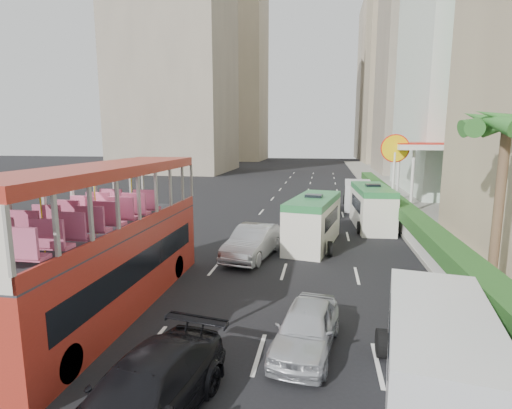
% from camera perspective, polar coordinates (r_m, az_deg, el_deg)
% --- Properties ---
extents(ground_plane, '(200.00, 200.00, 0.00)m').
position_cam_1_polar(ground_plane, '(13.59, 3.57, -16.50)').
color(ground_plane, black).
rests_on(ground_plane, ground).
extents(double_decker_bus, '(2.50, 11.00, 5.06)m').
position_cam_1_polar(double_decker_bus, '(14.55, -20.61, -4.73)').
color(double_decker_bus, '#A72A1D').
rests_on(double_decker_bus, ground).
extents(car_silver_lane_a, '(2.59, 5.09, 1.60)m').
position_cam_1_polar(car_silver_lane_a, '(20.22, -0.39, -7.55)').
color(car_silver_lane_a, silver).
rests_on(car_silver_lane_a, ground).
extents(car_silver_lane_b, '(2.13, 4.10, 1.33)m').
position_cam_1_polar(car_silver_lane_b, '(12.18, 7.14, -19.87)').
color(car_silver_lane_b, silver).
rests_on(car_silver_lane_b, ground).
extents(van_asset, '(2.70, 5.43, 1.48)m').
position_cam_1_polar(van_asset, '(31.73, 9.32, -1.33)').
color(van_asset, silver).
rests_on(van_asset, ground).
extents(minibus_near, '(3.11, 6.36, 2.70)m').
position_cam_1_polar(minibus_near, '(22.40, 8.18, -2.38)').
color(minibus_near, silver).
rests_on(minibus_near, ground).
extents(minibus_far, '(2.42, 6.31, 2.75)m').
position_cam_1_polar(minibus_far, '(27.64, 16.20, -0.32)').
color(minibus_far, silver).
rests_on(minibus_far, ground).
extents(panel_van_near, '(3.03, 5.73, 2.18)m').
position_cam_1_polar(panel_van_near, '(10.47, 24.71, -19.21)').
color(panel_van_near, silver).
rests_on(panel_van_near, ground).
extents(panel_van_far, '(2.43, 5.53, 2.17)m').
position_cam_1_polar(panel_van_far, '(34.99, 14.34, 1.33)').
color(panel_van_far, silver).
rests_on(panel_van_far, ground).
extents(sidewalk, '(6.00, 120.00, 0.18)m').
position_cam_1_polar(sidewalk, '(38.40, 21.15, 0.19)').
color(sidewalk, '#99968C').
rests_on(sidewalk, ground).
extents(kerb_wall, '(0.30, 44.00, 1.00)m').
position_cam_1_polar(kerb_wall, '(27.13, 19.97, -2.19)').
color(kerb_wall, silver).
rests_on(kerb_wall, sidewalk).
extents(hedge, '(1.10, 44.00, 0.70)m').
position_cam_1_polar(hedge, '(26.98, 20.08, -0.43)').
color(hedge, '#2D6626').
rests_on(hedge, kerb_wall).
extents(palm_tree, '(0.36, 0.36, 6.40)m').
position_cam_1_polar(palm_tree, '(17.62, 31.36, -0.27)').
color(palm_tree, brown).
rests_on(palm_tree, sidewalk).
extents(shell_station, '(6.50, 8.00, 5.50)m').
position_cam_1_polar(shell_station, '(36.36, 23.57, 3.77)').
color(shell_station, silver).
rests_on(shell_station, ground).
extents(tower_mid, '(16.00, 16.00, 50.00)m').
position_cam_1_polar(tower_mid, '(74.58, 24.42, 23.65)').
color(tower_mid, '#9E917D').
rests_on(tower_mid, ground).
extents(tower_far_a, '(14.00, 14.00, 44.00)m').
position_cam_1_polar(tower_far_a, '(96.78, 19.93, 18.66)').
color(tower_far_a, tan).
rests_on(tower_far_a, ground).
extents(tower_far_b, '(14.00, 14.00, 40.00)m').
position_cam_1_polar(tower_far_b, '(118.04, 17.93, 16.06)').
color(tower_far_b, '#9E917D').
rests_on(tower_far_b, ground).
extents(tower_left_a, '(18.00, 18.00, 52.00)m').
position_cam_1_polar(tower_left_a, '(74.46, -11.70, 25.10)').
color(tower_left_a, '#9E917D').
rests_on(tower_left_a, ground).
extents(tower_left_b, '(16.00, 16.00, 46.00)m').
position_cam_1_polar(tower_left_b, '(106.12, -3.35, 18.90)').
color(tower_left_b, tan).
rests_on(tower_left_b, ground).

